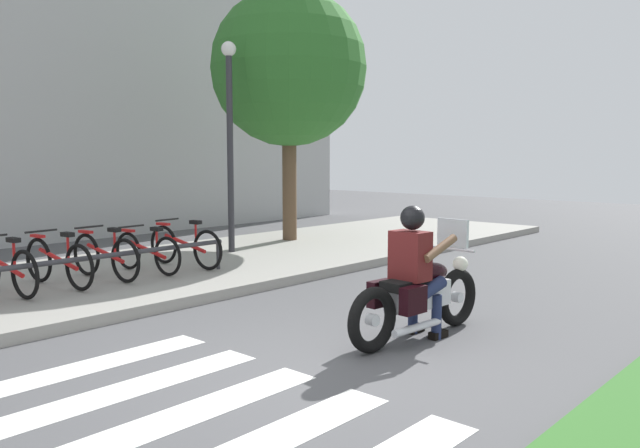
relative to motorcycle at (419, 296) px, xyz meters
The scene contains 15 objects.
ground_plane 1.82m from the motorcycle, behind, with size 48.00×48.00×0.00m, color #4C4C4F.
sidewalk 5.49m from the motorcycle, 108.68° to the left, with size 24.00×4.40×0.15m, color gray.
crosswalk_stripe_2 3.11m from the motorcycle, behind, with size 2.80×0.40×0.01m, color white.
crosswalk_stripe_3 3.25m from the motorcycle, 162.24° to the left, with size 2.80×0.40×0.01m, color white.
crosswalk_stripe_4 3.58m from the motorcycle, 149.83° to the left, with size 2.80×0.40×0.01m, color white.
motorcycle is the anchor object (origin of this frame).
rider 0.38m from the motorcycle, behind, with size 0.65×0.57×1.46m.
bicycle_3 5.41m from the motorcycle, 116.59° to the left, with size 0.48×1.60×0.78m.
bicycle_4 5.13m from the motorcycle, 109.48° to the left, with size 0.48×1.66×0.78m.
bicycle_5 4.94m from the motorcycle, 101.69° to the left, with size 0.48×1.60×0.79m.
bicycle_6 4.85m from the motorcycle, 93.43° to the left, with size 0.48×1.55×0.74m.
bicycle_7 4.86m from the motorcycle, 85.04° to the left, with size 0.48×1.71×0.79m.
bike_rack 4.76m from the motorcycle, 115.74° to the left, with size 5.57×0.07×0.49m.
street_lamp 6.28m from the motorcycle, 69.97° to the left, with size 0.28×0.28×4.10m.
tree_near_rack 7.96m from the motorcycle, 56.12° to the left, with size 3.34×3.34×5.53m.
Camera 1 is at (-3.91, -3.86, 1.97)m, focal length 35.19 mm.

